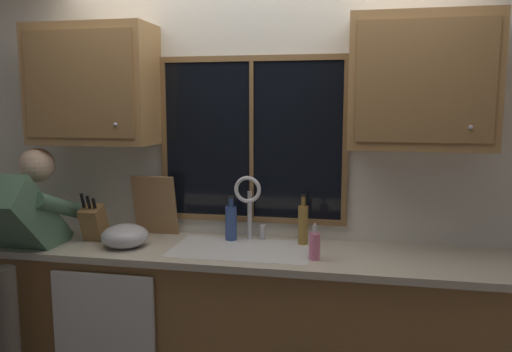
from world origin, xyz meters
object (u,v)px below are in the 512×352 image
Objects in this scene: knife_block at (94,223)px; bottle_tall_clear at (303,224)px; bottle_green_glass at (231,222)px; person_standing at (10,248)px; cutting_board at (155,205)px; mixing_bowl at (125,236)px; soap_dispenser at (315,246)px.

knife_block reaches higher than bottle_tall_clear.
bottle_tall_clear reaches higher than bottle_green_glass.
person_standing is 3.81× the size of cutting_board.
knife_block reaches higher than mixing_bowl.
knife_block is 0.38m from cutting_board.
cutting_board is 1.41× the size of mixing_bowl.
knife_block reaches higher than soap_dispenser.
bottle_tall_clear is at bearing 14.00° from mixing_bowl.
cutting_board is 0.51m from bottle_green_glass.
cutting_board reaches higher than mixing_bowl.
cutting_board is (0.68, 0.49, 0.18)m from person_standing.
mixing_bowl is at bearing -166.00° from bottle_tall_clear.
bottle_green_glass is (1.19, 0.45, 0.10)m from person_standing.
soap_dispenser is 0.72× the size of bottle_green_glass.
bottle_tall_clear is at bearing 15.43° from person_standing.
cutting_board reaches higher than soap_dispenser.
person_standing reaches higher than cutting_board.
cutting_board is at bearing 76.75° from mixing_bowl.
person_standing is at bearing -174.45° from soap_dispenser.
mixing_bowl is at bearing 178.50° from soap_dispenser.
soap_dispenser is at bearing -4.87° from knife_block.
knife_block is 0.83× the size of cutting_board.
bottle_green_glass reaches higher than soap_dispenser.
person_standing is 5.40× the size of bottle_green_glass.
bottle_green_glass is at bearing 11.75° from knife_block.
bottle_tall_clear is (1.26, 0.17, 0.02)m from knife_block.
person_standing is 5.37× the size of mixing_bowl.
mixing_bowl is 0.63m from bottle_green_glass.
cutting_board is 0.33m from mixing_bowl.
cutting_board is 1.95× the size of soap_dispenser.
person_standing is 7.45× the size of soap_dispenser.
person_standing is 4.60× the size of knife_block.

